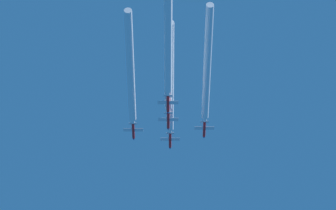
{
  "coord_description": "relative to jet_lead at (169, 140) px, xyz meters",
  "views": [
    {
      "loc": [
        -0.37,
        -274.34,
        1.53
      ],
      "look_at": [
        -0.07,
        -15.5,
        225.62
      ],
      "focal_mm": 99.78,
      "sensor_mm": 36.0,
      "label": 1
    }
  ],
  "objects": [
    {
      "name": "jet_lead",
      "position": [
        0.0,
        0.0,
        0.0
      ],
      "size": [
        7.51,
        10.93,
        2.63
      ],
      "color": "red"
    },
    {
      "name": "jet_left_wingman",
      "position": [
        -14.03,
        -9.03,
        -2.67
      ],
      "size": [
        7.51,
        10.93,
        2.63
      ],
      "color": "red"
    },
    {
      "name": "jet_right_wingman",
      "position": [
        13.01,
        -9.64,
        -2.3
      ],
      "size": [
        7.51,
        10.93,
        2.63
      ],
      "color": "red"
    },
    {
      "name": "jet_slot",
      "position": [
        -0.72,
        -17.69,
        -4.78
      ],
      "size": [
        7.51,
        10.93,
        2.63
      ],
      "color": "red"
    },
    {
      "name": "jet_high_trail",
      "position": [
        -0.82,
        -29.99,
        -7.14
      ],
      "size": [
        7.51,
        10.93,
        2.63
      ],
      "color": "red"
    },
    {
      "name": "smoke_trail_lead",
      "position": [
        0.0,
        -34.37,
        -0.03
      ],
      "size": [
        2.65,
        58.7,
        2.65
      ],
      "color": "white"
    },
    {
      "name": "smoke_trail_left_wingman",
      "position": [
        -14.03,
        -42.95,
        -2.69
      ],
      "size": [
        2.65,
        57.81,
        2.65
      ],
      "color": "white"
    },
    {
      "name": "smoke_trail_right_wingman",
      "position": [
        13.01,
        -44.32,
        -2.33
      ],
      "size": [
        2.65,
        59.32,
        2.65
      ],
      "color": "white"
    },
    {
      "name": "smoke_trail_slot",
      "position": [
        -0.72,
        -53.94,
        -4.81
      ],
      "size": [
        2.65,
        62.47,
        2.65
      ],
      "color": "white"
    },
    {
      "name": "smoke_trail_high_trail",
      "position": [
        -0.82,
        -64.25,
        -7.17
      ],
      "size": [
        2.65,
        58.5,
        2.65
      ],
      "color": "white"
    }
  ]
}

